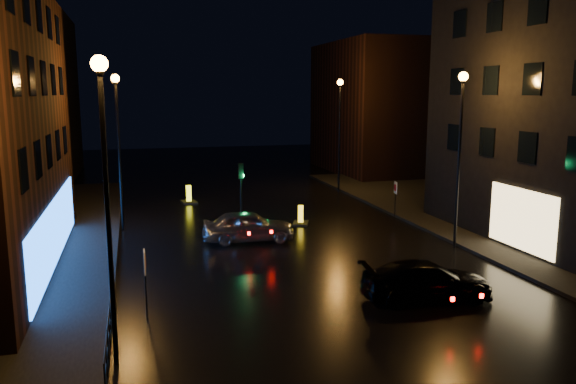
{
  "coord_description": "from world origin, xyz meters",
  "views": [
    {
      "loc": [
        -7.08,
        -17.29,
        7.44
      ],
      "look_at": [
        -0.12,
        7.78,
        2.8
      ],
      "focal_mm": 35.0,
      "sensor_mm": 36.0,
      "label": 1
    }
  ],
  "objects_px": {
    "silver_hatchback": "(248,226)",
    "road_sign_right": "(395,191)",
    "traffic_signal": "(241,214)",
    "road_sign_left": "(145,268)",
    "bollard_near": "(301,220)",
    "dark_sedan": "(427,281)",
    "bollard_far": "(189,199)"
  },
  "relations": [
    {
      "from": "road_sign_right",
      "to": "bollard_far",
      "type": "bearing_deg",
      "value": -24.9
    },
    {
      "from": "dark_sedan",
      "to": "bollard_near",
      "type": "height_order",
      "value": "dark_sedan"
    },
    {
      "from": "silver_hatchback",
      "to": "bollard_near",
      "type": "bearing_deg",
      "value": -47.53
    },
    {
      "from": "dark_sedan",
      "to": "bollard_near",
      "type": "xyz_separation_m",
      "value": [
        -0.99,
        12.55,
        -0.46
      ]
    },
    {
      "from": "bollard_near",
      "to": "bollard_far",
      "type": "relative_size",
      "value": 0.99
    },
    {
      "from": "road_sign_left",
      "to": "road_sign_right",
      "type": "height_order",
      "value": "road_sign_left"
    },
    {
      "from": "silver_hatchback",
      "to": "bollard_far",
      "type": "distance_m",
      "value": 11.1
    },
    {
      "from": "bollard_far",
      "to": "road_sign_right",
      "type": "xyz_separation_m",
      "value": [
        11.45,
        -8.01,
        1.38
      ]
    },
    {
      "from": "dark_sedan",
      "to": "road_sign_right",
      "type": "distance_m",
      "value": 13.55
    },
    {
      "from": "road_sign_left",
      "to": "road_sign_right",
      "type": "relative_size",
      "value": 1.06
    },
    {
      "from": "bollard_near",
      "to": "road_sign_left",
      "type": "height_order",
      "value": "road_sign_left"
    },
    {
      "from": "silver_hatchback",
      "to": "dark_sedan",
      "type": "bearing_deg",
      "value": -150.32
    },
    {
      "from": "bollard_near",
      "to": "dark_sedan",
      "type": "bearing_deg",
      "value": -63.35
    },
    {
      "from": "bollard_near",
      "to": "bollard_far",
      "type": "height_order",
      "value": "bollard_far"
    },
    {
      "from": "bollard_near",
      "to": "silver_hatchback",
      "type": "bearing_deg",
      "value": -119.57
    },
    {
      "from": "silver_hatchback",
      "to": "road_sign_left",
      "type": "relative_size",
      "value": 1.97
    },
    {
      "from": "silver_hatchback",
      "to": "dark_sedan",
      "type": "distance_m",
      "value": 10.73
    },
    {
      "from": "dark_sedan",
      "to": "bollard_near",
      "type": "relative_size",
      "value": 3.28
    },
    {
      "from": "traffic_signal",
      "to": "road_sign_right",
      "type": "xyz_separation_m",
      "value": [
        9.1,
        -1.3,
        1.14
      ]
    },
    {
      "from": "silver_hatchback",
      "to": "road_sign_right",
      "type": "height_order",
      "value": "road_sign_right"
    },
    {
      "from": "dark_sedan",
      "to": "bollard_far",
      "type": "relative_size",
      "value": 3.23
    },
    {
      "from": "traffic_signal",
      "to": "silver_hatchback",
      "type": "bearing_deg",
      "value": -96.01
    },
    {
      "from": "traffic_signal",
      "to": "silver_hatchback",
      "type": "distance_m",
      "value": 4.24
    },
    {
      "from": "traffic_signal",
      "to": "road_sign_left",
      "type": "relative_size",
      "value": 1.48
    },
    {
      "from": "bollard_far",
      "to": "silver_hatchback",
      "type": "bearing_deg",
      "value": -87.8
    },
    {
      "from": "dark_sedan",
      "to": "road_sign_right",
      "type": "bearing_deg",
      "value": -14.83
    },
    {
      "from": "silver_hatchback",
      "to": "bollard_near",
      "type": "height_order",
      "value": "silver_hatchback"
    },
    {
      "from": "traffic_signal",
      "to": "road_sign_right",
      "type": "relative_size",
      "value": 1.57
    },
    {
      "from": "bollard_near",
      "to": "road_sign_right",
      "type": "height_order",
      "value": "road_sign_right"
    },
    {
      "from": "silver_hatchback",
      "to": "bollard_far",
      "type": "relative_size",
      "value": 3.1
    },
    {
      "from": "traffic_signal",
      "to": "dark_sedan",
      "type": "distance_m",
      "value": 14.51
    },
    {
      "from": "road_sign_right",
      "to": "silver_hatchback",
      "type": "bearing_deg",
      "value": 27.02
    }
  ]
}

